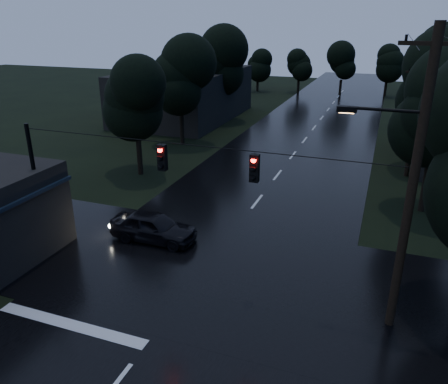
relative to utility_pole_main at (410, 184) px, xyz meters
The scene contains 14 objects.
main_road 21.06m from the utility_pole_main, 111.30° to the left, with size 12.00×120.00×0.02m, color black.
cross_street 9.14m from the utility_pole_main, behind, with size 60.00×9.00×0.02m, color black.
building_far_left 36.15m from the utility_pole_main, 126.44° to the left, with size 10.00×16.00×5.00m, color black.
utility_pole_main is the anchor object (origin of this frame).
utility_pole_far 17.08m from the utility_pole_main, 87.00° to the left, with size 2.00×0.30×7.50m.
anchor_pole_left 15.08m from the utility_pole_main, behind, with size 0.18×0.18×6.00m, color black.
span_signals 6.85m from the utility_pole_main, behind, with size 15.00×0.37×1.12m.
tree_left_a 19.76m from the utility_pole_main, 146.16° to the left, with size 3.92×3.92×8.26m.
tree_left_b 25.50m from the utility_pole_main, 131.84° to the left, with size 4.20×4.20×8.85m.
tree_left_c 33.94m from the utility_pole_main, 121.27° to the left, with size 4.48×4.48×9.44m.
tree_right_a 11.12m from the utility_pole_main, 81.77° to the left, with size 4.20×4.20×8.85m.
tree_right_b 19.14m from the utility_pole_main, 83.42° to the left, with size 4.48×4.48×9.44m.
tree_right_c 29.16m from the utility_pole_main, 84.50° to the left, with size 4.76×4.76×10.03m.
car 11.98m from the utility_pole_main, 166.03° to the left, with size 1.70×4.22×1.44m, color black.
Camera 1 is at (6.42, -2.87, 10.02)m, focal length 35.00 mm.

